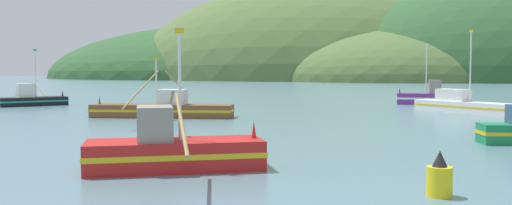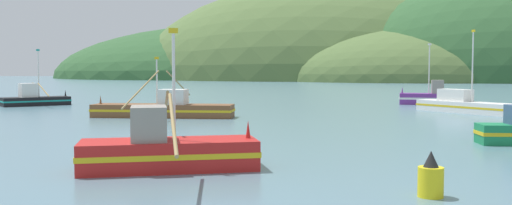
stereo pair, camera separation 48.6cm
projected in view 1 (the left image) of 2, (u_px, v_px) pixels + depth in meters
hill_mid_right at (499, 80)px, 192.01m from camera, size 119.55×95.64×69.67m
hill_far_right at (251, 77)px, 256.09m from camera, size 182.27×145.82×49.46m
hill_far_center at (327, 78)px, 230.05m from camera, size 160.14×128.11×79.05m
hill_mid_left at (410, 81)px, 186.47m from camera, size 94.46×75.57×36.26m
fishing_boat_purple at (429, 97)px, 60.39m from camera, size 7.10×3.78×6.71m
fishing_boat_brown at (164, 109)px, 44.27m from camera, size 11.72×19.18×4.89m
fishing_boat_red at (173, 150)px, 21.16m from camera, size 7.11×11.97×5.47m
fishing_boat_black at (31, 99)px, 58.30m from camera, size 7.06×9.04×6.03m
fishing_boat_white at (466, 105)px, 49.01m from camera, size 7.07×10.19×7.36m
channel_buoy at (439, 178)px, 16.72m from camera, size 0.77×0.77×1.42m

